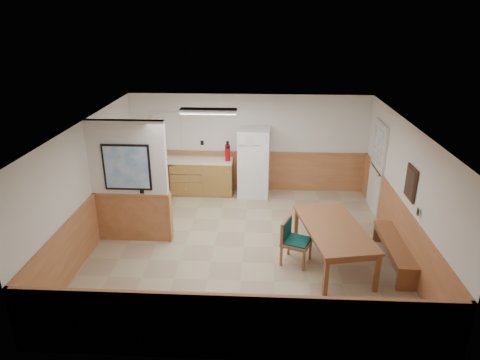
# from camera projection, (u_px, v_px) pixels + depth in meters

# --- Properties ---
(ground) EXTENTS (6.00, 6.00, 0.00)m
(ground) POSITION_uv_depth(u_px,v_px,m) (244.00, 246.00, 8.54)
(ground) COLOR tan
(ground) RESTS_ON ground
(ceiling) EXTENTS (6.00, 6.00, 0.02)m
(ceiling) POSITION_uv_depth(u_px,v_px,m) (244.00, 124.00, 7.63)
(ceiling) COLOR white
(ceiling) RESTS_ON back_wall
(back_wall) EXTENTS (6.00, 0.02, 2.50)m
(back_wall) POSITION_uv_depth(u_px,v_px,m) (249.00, 143.00, 10.87)
(back_wall) COLOR white
(back_wall) RESTS_ON ground
(right_wall) EXTENTS (0.02, 6.00, 2.50)m
(right_wall) POSITION_uv_depth(u_px,v_px,m) (405.00, 192.00, 7.94)
(right_wall) COLOR white
(right_wall) RESTS_ON ground
(left_wall) EXTENTS (0.02, 6.00, 2.50)m
(left_wall) POSITION_uv_depth(u_px,v_px,m) (89.00, 186.00, 8.23)
(left_wall) COLOR white
(left_wall) RESTS_ON ground
(wainscot_back) EXTENTS (6.00, 0.04, 1.00)m
(wainscot_back) POSITION_uv_depth(u_px,v_px,m) (249.00, 171.00, 11.13)
(wainscot_back) COLOR #C47C4E
(wainscot_back) RESTS_ON ground
(wainscot_right) EXTENTS (0.04, 6.00, 1.00)m
(wainscot_right) POSITION_uv_depth(u_px,v_px,m) (398.00, 228.00, 8.22)
(wainscot_right) COLOR #C47C4E
(wainscot_right) RESTS_ON ground
(wainscot_left) EXTENTS (0.04, 6.00, 1.00)m
(wainscot_left) POSITION_uv_depth(u_px,v_px,m) (94.00, 220.00, 8.50)
(wainscot_left) COLOR #C47C4E
(wainscot_left) RESTS_ON ground
(partition_wall) EXTENTS (1.50, 0.20, 2.50)m
(partition_wall) POSITION_uv_depth(u_px,v_px,m) (130.00, 183.00, 8.38)
(partition_wall) COLOR white
(partition_wall) RESTS_ON ground
(kitchen_counter) EXTENTS (2.20, 0.61, 1.00)m
(kitchen_counter) POSITION_uv_depth(u_px,v_px,m) (201.00, 176.00, 10.92)
(kitchen_counter) COLOR #A37B39
(kitchen_counter) RESTS_ON ground
(exterior_door) EXTENTS (0.07, 1.02, 2.15)m
(exterior_door) POSITION_uv_depth(u_px,v_px,m) (377.00, 167.00, 9.78)
(exterior_door) COLOR silver
(exterior_door) RESTS_ON ground
(kitchen_window) EXTENTS (0.80, 0.04, 1.00)m
(kitchen_window) POSITION_uv_depth(u_px,v_px,m) (166.00, 131.00, 10.84)
(kitchen_window) COLOR silver
(kitchen_window) RESTS_ON back_wall
(wall_painting) EXTENTS (0.04, 0.50, 0.60)m
(wall_painting) POSITION_uv_depth(u_px,v_px,m) (411.00, 183.00, 7.55)
(wall_painting) COLOR #332214
(wall_painting) RESTS_ON right_wall
(fluorescent_fixture) EXTENTS (1.20, 0.30, 0.09)m
(fluorescent_fixture) POSITION_uv_depth(u_px,v_px,m) (208.00, 111.00, 8.89)
(fluorescent_fixture) COLOR silver
(fluorescent_fixture) RESTS_ON ceiling
(refrigerator) EXTENTS (0.80, 0.75, 1.73)m
(refrigerator) POSITION_uv_depth(u_px,v_px,m) (254.00, 163.00, 10.66)
(refrigerator) COLOR white
(refrigerator) RESTS_ON ground
(dining_table) EXTENTS (1.35, 2.14, 0.75)m
(dining_table) POSITION_uv_depth(u_px,v_px,m) (334.00, 231.00, 7.74)
(dining_table) COLOR brown
(dining_table) RESTS_ON ground
(dining_bench) EXTENTS (0.39, 1.76, 0.45)m
(dining_bench) POSITION_uv_depth(u_px,v_px,m) (395.00, 247.00, 7.83)
(dining_bench) COLOR brown
(dining_bench) RESTS_ON ground
(dining_chair) EXTENTS (0.80, 0.68, 0.85)m
(dining_chair) POSITION_uv_depth(u_px,v_px,m) (292.00, 238.00, 7.86)
(dining_chair) COLOR brown
(dining_chair) RESTS_ON ground
(fire_extinguisher) EXTENTS (0.15, 0.15, 0.50)m
(fire_extinguisher) POSITION_uv_depth(u_px,v_px,m) (228.00, 152.00, 10.60)
(fire_extinguisher) COLOR #AE090D
(fire_extinguisher) RESTS_ON kitchen_counter
(soap_bottle) EXTENTS (0.08, 0.08, 0.23)m
(soap_bottle) POSITION_uv_depth(u_px,v_px,m) (164.00, 154.00, 10.80)
(soap_bottle) COLOR #17802C
(soap_bottle) RESTS_ON kitchen_counter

